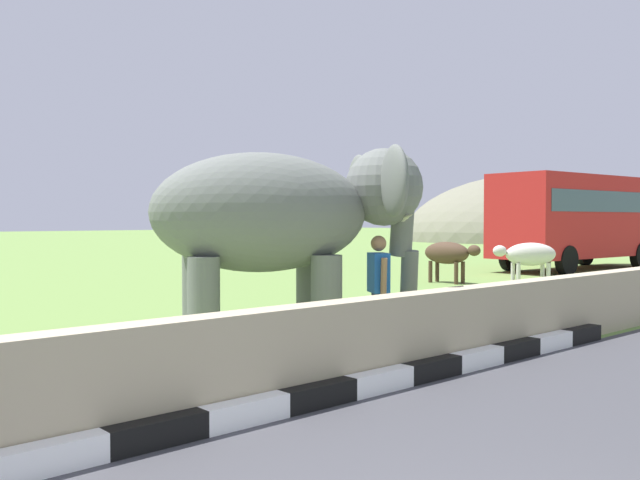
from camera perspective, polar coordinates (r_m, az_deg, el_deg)
name	(u,v)px	position (r m, az deg, el deg)	size (l,w,h in m)	color
striped_curb	(105,446)	(5.84, -17.50, -16.01)	(16.20, 0.20, 0.24)	white
barrier_parapet	(306,353)	(7.24, -1.14, -9.36)	(28.00, 0.36, 1.00)	tan
elephant	(285,216)	(9.83, -2.90, 1.99)	(3.99, 3.34, 2.95)	slate
person_handler	(378,285)	(10.11, 4.89, -3.76)	(0.41, 0.62, 1.66)	navy
bus_red	(577,214)	(27.56, 20.62, 2.00)	(8.06, 2.98, 3.50)	#B21E1E
cow_near	(529,255)	(20.40, 17.02, -1.22)	(1.80, 1.40, 1.23)	beige
cow_mid	(448,254)	(20.63, 10.61, -1.14)	(0.71, 1.91, 1.23)	#473323
cow_far	(557,248)	(25.59, 19.17, -0.66)	(1.90, 1.12, 1.23)	beige
hill_east	(539,240)	(66.78, 17.75, 0.02)	(28.26, 22.61, 12.29)	slate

